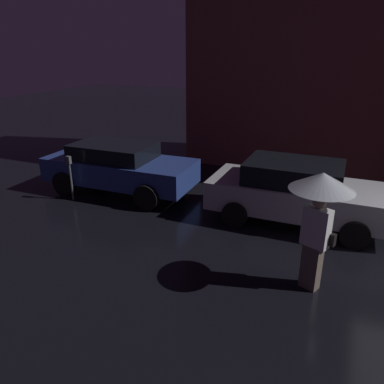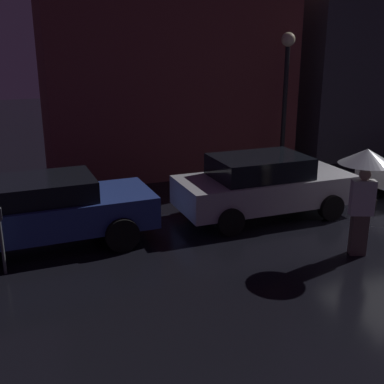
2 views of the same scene
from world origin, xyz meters
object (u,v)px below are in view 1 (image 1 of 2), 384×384
object	(u,v)px
parked_car_blue	(119,166)
parking_meter	(70,173)
parked_car_silver	(297,191)
pedestrian_with_umbrella	(320,200)

from	to	relation	value
parked_car_blue	parking_meter	size ratio (longest dim) A/B	3.46
parked_car_silver	pedestrian_with_umbrella	xyz separation A→B (m)	(0.67, -2.73, 0.92)
pedestrian_with_umbrella	parking_meter	distance (m)	6.96
pedestrian_with_umbrella	parking_meter	xyz separation A→B (m)	(-6.70, 1.67, -0.91)
parked_car_blue	parking_meter	distance (m)	1.40
pedestrian_with_umbrella	parked_car_silver	bearing A→B (deg)	-53.37
pedestrian_with_umbrella	parking_meter	bearing A→B (deg)	8.87
parked_car_blue	parking_meter	world-z (taller)	parked_car_blue
parked_car_blue	parked_car_silver	distance (m)	5.15
parked_car_silver	pedestrian_with_umbrella	distance (m)	2.96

